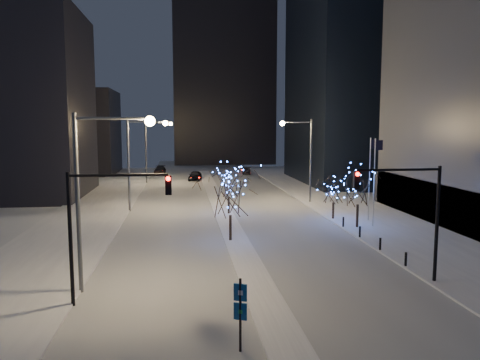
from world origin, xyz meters
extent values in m
plane|color=white|center=(0.00, 0.00, 0.00)|extent=(160.00, 160.00, 0.00)
cube|color=#B2B7C1|center=(0.00, 35.00, 0.01)|extent=(20.00, 130.00, 0.02)
cube|color=white|center=(0.00, 30.00, 0.07)|extent=(2.00, 80.00, 0.15)
cube|color=white|center=(15.00, 20.00, 0.07)|extent=(10.00, 90.00, 0.15)
cube|color=white|center=(-14.00, 20.00, 0.07)|extent=(8.00, 90.00, 0.15)
cube|color=black|center=(-26.00, 70.00, 8.00)|extent=(18.00, 16.00, 16.00)
cube|color=black|center=(6.00, 92.00, 21.00)|extent=(24.00, 14.00, 42.00)
cylinder|color=#595E66|center=(-10.00, 2.00, 5.00)|extent=(0.24, 0.24, 10.00)
cylinder|color=#595E66|center=(-8.00, 2.00, 9.70)|extent=(4.00, 0.16, 0.16)
sphere|color=#FFC07F|center=(-6.00, 2.00, 9.55)|extent=(0.56, 0.56, 0.56)
cylinder|color=#595E66|center=(-10.00, 27.00, 5.00)|extent=(0.24, 0.24, 10.00)
cylinder|color=#595E66|center=(-8.00, 27.00, 9.70)|extent=(4.00, 0.16, 0.16)
sphere|color=#FFC07F|center=(-6.00, 27.00, 9.55)|extent=(0.56, 0.56, 0.56)
cylinder|color=#595E66|center=(-10.00, 52.00, 5.00)|extent=(0.24, 0.24, 10.00)
cylinder|color=#595E66|center=(-8.00, 52.00, 9.70)|extent=(4.00, 0.16, 0.16)
sphere|color=#FFC07F|center=(-6.00, 52.00, 9.55)|extent=(0.56, 0.56, 0.56)
cylinder|color=#595E66|center=(11.00, 30.00, 5.00)|extent=(0.24, 0.24, 10.00)
cylinder|color=#595E66|center=(9.25, 30.00, 9.70)|extent=(3.50, 0.16, 0.16)
sphere|color=#FFC07F|center=(7.50, 30.00, 9.55)|extent=(0.56, 0.56, 0.56)
cylinder|color=black|center=(-10.00, 0.00, 3.50)|extent=(0.20, 0.20, 7.00)
cylinder|color=black|center=(-7.50, 0.00, 6.80)|extent=(5.00, 0.14, 0.14)
cube|color=black|center=(-5.00, 0.00, 6.25)|extent=(0.32, 0.28, 1.00)
sphere|color=#FF0C05|center=(-5.00, -0.18, 6.60)|extent=(0.22, 0.22, 0.22)
cylinder|color=black|center=(10.50, 1.00, 3.50)|extent=(0.20, 0.20, 7.00)
cylinder|color=black|center=(8.00, 1.00, 6.80)|extent=(5.00, 0.14, 0.14)
cube|color=black|center=(5.50, 1.00, 6.25)|extent=(0.32, 0.28, 1.00)
sphere|color=#FF0C05|center=(5.50, 0.82, 6.60)|extent=(0.22, 0.22, 0.22)
cylinder|color=silver|center=(13.00, 16.00, 4.15)|extent=(0.10, 0.10, 8.00)
cube|color=black|center=(13.35, 16.00, 7.55)|extent=(0.70, 0.03, 0.90)
cylinder|color=silver|center=(13.60, 18.50, 4.15)|extent=(0.10, 0.10, 8.00)
cube|color=black|center=(13.95, 18.50, 7.55)|extent=(0.70, 0.03, 0.90)
cylinder|color=black|center=(10.20, 4.00, 0.60)|extent=(0.16, 0.16, 0.90)
cylinder|color=black|center=(10.20, 8.00, 0.60)|extent=(0.16, 0.16, 0.90)
cylinder|color=black|center=(10.20, 12.00, 0.60)|extent=(0.16, 0.16, 0.90)
cylinder|color=black|center=(10.20, 16.00, 0.60)|extent=(0.16, 0.16, 0.90)
imported|color=black|center=(-2.10, 54.98, 0.80)|extent=(2.67, 4.97, 1.61)
imported|color=black|center=(7.83, 63.55, 0.68)|extent=(1.75, 4.25, 1.37)
imported|color=black|center=(-8.50, 66.82, 0.74)|extent=(2.19, 5.15, 1.48)
cylinder|color=black|center=(-0.50, 12.35, 1.17)|extent=(0.22, 0.22, 2.03)
cylinder|color=black|center=(0.50, 23.75, 1.00)|extent=(0.22, 0.22, 1.70)
cylinder|color=black|center=(11.42, 15.77, 1.18)|extent=(0.22, 0.22, 2.06)
cylinder|color=black|center=(10.50, 19.80, 0.95)|extent=(0.22, 0.22, 1.59)
cylinder|color=black|center=(-2.00, -6.00, 1.57)|extent=(0.11, 0.11, 3.13)
cube|color=navy|center=(-2.00, -6.00, 2.55)|extent=(0.54, 0.29, 0.72)
cube|color=navy|center=(-2.00, -6.00, 1.75)|extent=(0.54, 0.29, 0.72)
camera|label=1|loc=(-4.29, -24.24, 9.33)|focal=35.00mm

